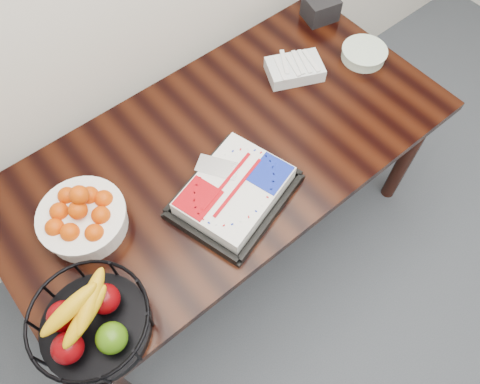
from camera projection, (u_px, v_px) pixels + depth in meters
table at (226, 160)px, 1.88m from camera, size 1.80×0.90×0.75m
cake_tray at (235, 192)px, 1.66m from camera, size 0.50×0.44×0.09m
tangerine_bowl at (81, 215)px, 1.56m from camera, size 0.30×0.30×0.19m
fruit_basket at (91, 322)px, 1.39m from camera, size 0.36×0.36×0.19m
plate_stack at (364, 54)px, 2.02m from camera, size 0.20×0.20×0.05m
fork_bag at (295, 69)px, 1.97m from camera, size 0.27×0.23×0.06m
napkin_box at (321, 8)px, 2.13m from camera, size 0.17×0.15×0.10m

